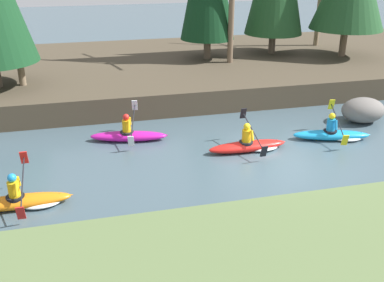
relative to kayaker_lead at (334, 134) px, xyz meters
The scene contains 8 objects.
ground_plane 2.98m from the kayaker_lead, 151.21° to the right, with size 90.00×90.00×0.00m, color #425660.
riverbank_far 9.79m from the kayaker_lead, 105.47° to the left, with size 44.00×11.80×0.99m.
bare_tree_upstream 13.23m from the kayaker_lead, 149.83° to the left, with size 3.39×3.35×6.14m.
kayaker_lead is the anchor object (origin of this frame).
kayaker_middle 3.25m from the kayaker_lead, behind, with size 2.78×2.06×1.20m.
kayaker_trailing 7.31m from the kayaker_lead, 166.99° to the left, with size 2.79×2.06×1.20m.
kayaker_far_back 10.57m from the kayaker_lead, 168.31° to the right, with size 2.77×2.06×1.20m.
boulder_midstream 2.41m from the kayaker_lead, 34.30° to the left, with size 1.71×1.34×0.97m.
Camera 1 is at (-5.85, -11.70, 6.32)m, focal length 42.00 mm.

